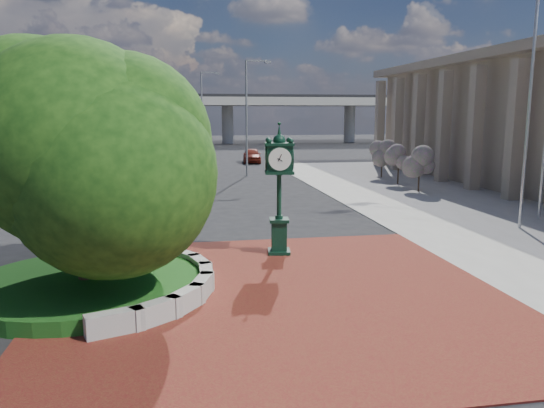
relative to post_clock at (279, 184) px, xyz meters
The scene contains 16 objects.
ground 3.94m from the post_clock, 105.30° to the right, with size 200.00×200.00×0.00m, color black.
plaza 4.73m from the post_clock, 101.60° to the right, with size 12.00×12.00×0.04m, color maroon.
sidewalk 16.89m from the post_clock, 24.76° to the left, with size 20.00×50.00×0.04m, color #9E9B93.
planter_wall 5.10m from the post_clock, 139.63° to the right, with size 2.96×6.77×0.54m.
grass_bed 6.91m from the post_clock, 152.73° to the right, with size 6.10×6.10×0.40m, color #164614.
overpass 67.13m from the post_clock, 90.89° to the left, with size 90.00×12.00×7.50m.
tree_planter 6.68m from the post_clock, 152.73° to the right, with size 5.20×5.20×6.33m.
tree_street 15.78m from the post_clock, 107.82° to the left, with size 4.40×4.40×5.45m.
post_clock is the anchor object (origin of this frame).
parked_car 33.81m from the post_clock, 83.95° to the left, with size 1.67×4.15×1.41m, color #5F170D.
flagpole_a 11.26m from the post_clock, 12.04° to the left, with size 1.56×0.72×10.49m.
street_lamp_near 23.11m from the post_clock, 85.13° to the left, with size 1.94×0.25×8.65m.
street_lamp_far 39.70m from the post_clock, 90.99° to the left, with size 2.01×0.25×8.97m.
shrub_near 16.83m from the post_clock, 49.12° to the left, with size 1.20×1.20×2.20m.
shrub_mid 19.62m from the post_clock, 55.41° to the left, with size 1.20×1.20×2.20m.
shrub_far 22.94m from the post_clock, 60.13° to the left, with size 1.20×1.20×2.20m.
Camera 1 is at (-2.39, -14.26, 4.76)m, focal length 35.00 mm.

